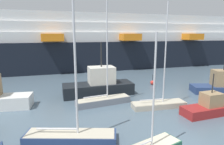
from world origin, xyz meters
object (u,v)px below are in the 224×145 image
at_px(sailboat_0, 71,134).
at_px(sailboat_3, 159,103).
at_px(channel_buoy_0, 152,82).
at_px(fishing_boat_0, 220,85).
at_px(fishing_boat_1, 99,85).
at_px(cruise_ship, 52,44).
at_px(fishing_boat_2, 209,107).
at_px(sailboat_4, 103,99).

relative_size(sailboat_0, sailboat_3, 0.92).
height_order(sailboat_3, channel_buoy_0, sailboat_3).
bearing_deg(fishing_boat_0, fishing_boat_1, -176.09).
relative_size(sailboat_0, fishing_boat_1, 1.11).
bearing_deg(sailboat_3, fishing_boat_0, 17.80).
relative_size(channel_buoy_0, cruise_ship, 0.01).
xyz_separation_m(fishing_boat_1, channel_buoy_0, (9.11, 2.24, -0.93)).
height_order(sailboat_0, fishing_boat_0, sailboat_0).
xyz_separation_m(sailboat_3, fishing_boat_2, (3.63, -3.16, 0.25)).
bearing_deg(cruise_ship, sailboat_3, -70.04).
relative_size(sailboat_4, fishing_boat_1, 1.27).
bearing_deg(channel_buoy_0, sailboat_0, -138.40).
relative_size(sailboat_3, channel_buoy_0, 6.64).
bearing_deg(sailboat_4, sailboat_3, -32.91).
xyz_separation_m(fishing_boat_2, cruise_ship, (-13.50, 32.45, 4.84)).
distance_m(sailboat_3, fishing_boat_1, 8.13).
relative_size(sailboat_0, cruise_ship, 0.09).
relative_size(fishing_boat_2, channel_buoy_0, 3.27).
distance_m(sailboat_0, channel_buoy_0, 18.68).
relative_size(sailboat_3, cruise_ship, 0.10).
xyz_separation_m(sailboat_4, fishing_boat_2, (9.01, -5.94, 0.17)).
bearing_deg(fishing_boat_1, cruise_ship, 104.35).
xyz_separation_m(sailboat_0, cruise_ship, (-0.12, 33.02, 5.10)).
xyz_separation_m(fishing_boat_0, fishing_boat_2, (-7.13, -5.33, -0.32)).
relative_size(sailboat_3, fishing_boat_2, 2.03).
xyz_separation_m(sailboat_0, channel_buoy_0, (13.97, 12.41, -0.14)).
bearing_deg(fishing_boat_1, sailboat_4, -95.49).
bearing_deg(sailboat_4, sailboat_0, -129.41).
bearing_deg(sailboat_0, sailboat_3, 40.08).
xyz_separation_m(channel_buoy_0, cruise_ship, (-14.09, 20.62, 5.24)).
xyz_separation_m(sailboat_3, cruise_ship, (-9.87, 29.30, 5.09)).
height_order(sailboat_0, fishing_boat_2, sailboat_0).
bearing_deg(cruise_ship, fishing_boat_1, -76.38).
bearing_deg(fishing_boat_0, sailboat_3, -149.42).
xyz_separation_m(sailboat_0, fishing_boat_1, (4.86, 10.17, 0.80)).
xyz_separation_m(sailboat_0, sailboat_3, (9.75, 3.73, 0.02)).
bearing_deg(channel_buoy_0, fishing_boat_1, -166.22).
bearing_deg(sailboat_3, channel_buoy_0, 70.49).
height_order(sailboat_0, fishing_boat_1, sailboat_0).
relative_size(sailboat_4, fishing_boat_0, 1.53).
xyz_separation_m(sailboat_3, sailboat_4, (-5.38, 2.79, 0.08)).
bearing_deg(cruise_ship, channel_buoy_0, -54.32).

